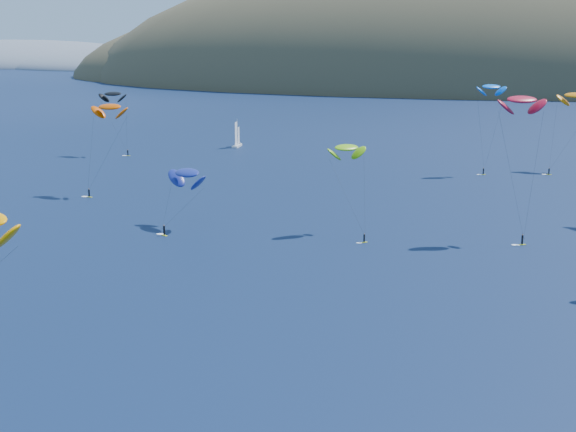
# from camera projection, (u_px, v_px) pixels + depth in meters

# --- Properties ---
(island) EXTENTS (730.00, 300.00, 210.00)m
(island) POSITION_uv_depth(u_px,v_px,m) (505.00, 98.00, 581.08)
(island) COLOR #3D3526
(island) RESTS_ON ground
(headland) EXTENTS (460.00, 250.00, 60.00)m
(headland) POSITION_uv_depth(u_px,v_px,m) (39.00, 68.00, 867.31)
(headland) COLOR slate
(headland) RESTS_ON ground
(sailboat) EXTENTS (7.58, 6.60, 9.59)m
(sailboat) POSITION_uv_depth(u_px,v_px,m) (237.00, 144.00, 268.00)
(sailboat) COLOR silver
(sailboat) RESTS_ON ground
(kitesurfer_1) EXTENTS (9.65, 9.99, 23.21)m
(kitesurfer_1) POSITION_uv_depth(u_px,v_px,m) (110.00, 107.00, 189.80)
(kitesurfer_1) COLOR #CDD317
(kitesurfer_1) RESTS_ON ground
(kitesurfer_3) EXTENTS (9.83, 13.26, 18.53)m
(kitesurfer_3) POSITION_uv_depth(u_px,v_px,m) (347.00, 148.00, 154.55)
(kitesurfer_3) COLOR #CDD317
(kitesurfer_3) RESTS_ON ground
(kitesurfer_4) EXTENTS (8.86, 7.58, 25.71)m
(kitesurfer_4) POSITION_uv_depth(u_px,v_px,m) (491.00, 87.00, 215.38)
(kitesurfer_4) COLOR #CDD317
(kitesurfer_4) RESTS_ON ground
(kitesurfer_9) EXTENTS (9.89, 10.82, 28.50)m
(kitesurfer_9) POSITION_uv_depth(u_px,v_px,m) (522.00, 100.00, 147.69)
(kitesurfer_9) COLOR #CDD317
(kitesurfer_9) RESTS_ON ground
(kitesurfer_10) EXTENTS (11.24, 14.40, 13.63)m
(kitesurfer_10) POSITION_uv_depth(u_px,v_px,m) (187.00, 173.00, 159.42)
(kitesurfer_10) COLOR #CDD317
(kitesurfer_10) RESTS_ON ground
(kitesurfer_11) EXTENTS (12.46, 14.30, 23.41)m
(kitesurfer_11) POSITION_uv_depth(u_px,v_px,m) (576.00, 95.00, 221.95)
(kitesurfer_11) COLOR #CDD317
(kitesurfer_11) RESTS_ON ground
(kitesurfer_12) EXTENTS (10.46, 4.90, 21.31)m
(kitesurfer_12) POSITION_uv_depth(u_px,v_px,m) (113.00, 94.00, 248.87)
(kitesurfer_12) COLOR #CDD317
(kitesurfer_12) RESTS_ON ground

